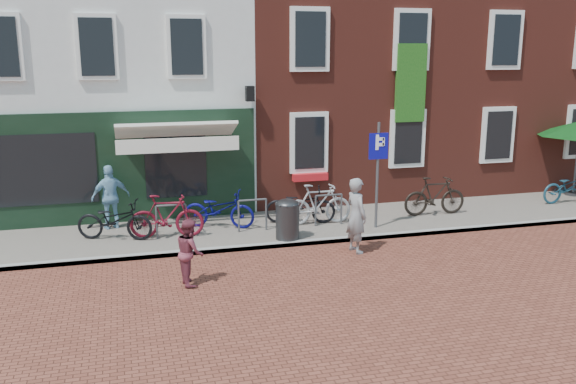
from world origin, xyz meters
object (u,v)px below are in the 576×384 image
object	(u,v)px
woman	(356,215)
bicycle_6	(570,187)
cafe_person	(111,197)
bicycle_4	(300,205)
boy	(190,252)
parking_sign	(378,161)
litter_bin	(288,217)
bicycle_3	(318,204)
bicycle_5	(435,196)
bicycle_2	(219,209)
bicycle_0	(115,220)
bicycle_1	(167,216)

from	to	relation	value
woman	bicycle_6	size ratio (longest dim) A/B	0.95
cafe_person	bicycle_4	distance (m)	4.83
boy	parking_sign	bearing A→B (deg)	-70.72
litter_bin	boy	bearing A→B (deg)	-141.16
woman	bicycle_3	xyz separation A→B (m)	(-0.24, 2.08, -0.24)
cafe_person	bicycle_4	xyz separation A→B (m)	(4.76, -0.79, -0.34)
litter_bin	bicycle_3	size ratio (longest dim) A/B	0.59
litter_bin	bicycle_4	bearing A→B (deg)	61.33
boy	bicycle_5	xyz separation A→B (m)	(7.01, 3.11, -0.03)
bicycle_4	bicycle_6	distance (m)	8.31
woman	bicycle_4	distance (m)	2.41
woman	bicycle_2	bearing A→B (deg)	35.82
bicycle_2	bicycle_4	size ratio (longest dim) A/B	1.00
woman	bicycle_5	world-z (taller)	woman
boy	bicycle_0	world-z (taller)	boy
litter_bin	bicycle_6	world-z (taller)	litter_bin
woman	bicycle_1	size ratio (longest dim) A/B	0.98
bicycle_0	boy	bearing A→B (deg)	-135.09
woman	parking_sign	bearing A→B (deg)	-50.80
parking_sign	woman	bearing A→B (deg)	-128.07
bicycle_0	bicycle_6	distance (m)	12.99
cafe_person	bicycle_1	size ratio (longest dim) A/B	0.92
bicycle_5	litter_bin	bearing A→B (deg)	105.62
parking_sign	boy	distance (m)	5.65
boy	bicycle_4	xyz separation A→B (m)	(3.23, 3.30, -0.08)
bicycle_3	bicycle_6	bearing A→B (deg)	-86.81
parking_sign	bicycle_3	world-z (taller)	parking_sign
bicycle_1	bicycle_2	world-z (taller)	bicycle_1
parking_sign	bicycle_1	bearing A→B (deg)	174.37
parking_sign	bicycle_5	world-z (taller)	parking_sign
litter_bin	bicycle_4	distance (m)	1.42
bicycle_0	bicycle_2	size ratio (longest dim) A/B	1.00
bicycle_3	bicycle_4	size ratio (longest dim) A/B	0.97
bicycle_6	boy	bearing A→B (deg)	104.27
woman	bicycle_5	xyz separation A→B (m)	(3.12, 2.12, -0.24)
litter_bin	boy	distance (m)	3.27
bicycle_5	woman	bearing A→B (deg)	126.40
bicycle_3	bicycle_2	bearing A→B (deg)	83.23
bicycle_2	bicycle_6	world-z (taller)	same
cafe_person	bicycle_5	xyz separation A→B (m)	(8.53, -0.98, -0.28)
woman	cafe_person	size ratio (longest dim) A/B	1.06
woman	cafe_person	bearing A→B (deg)	47.49
parking_sign	bicycle_6	bearing A→B (deg)	8.08
bicycle_6	bicycle_5	bearing A→B (deg)	90.94
litter_bin	boy	size ratio (longest dim) A/B	0.79
bicycle_0	bicycle_6	world-z (taller)	same
bicycle_6	parking_sign	bearing A→B (deg)	96.27
woman	bicycle_0	world-z (taller)	woman
woman	bicycle_0	size ratio (longest dim) A/B	0.95
cafe_person	bicycle_5	bearing A→B (deg)	158.13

